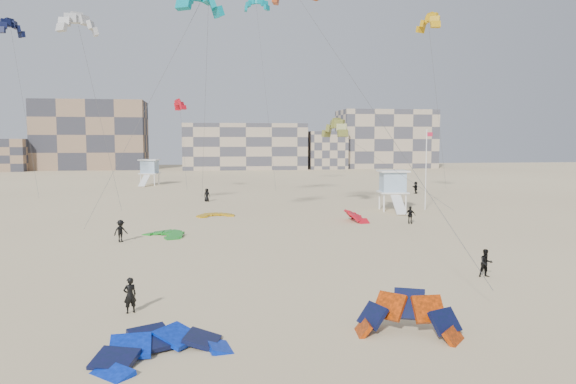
{
  "coord_description": "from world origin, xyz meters",
  "views": [
    {
      "loc": [
        -0.02,
        -20.81,
        7.55
      ],
      "look_at": [
        3.88,
        6.0,
        5.06
      ],
      "focal_mm": 35.0,
      "sensor_mm": 36.0,
      "label": 1
    }
  ],
  "objects": [
    {
      "name": "ground",
      "position": [
        0.0,
        0.0,
        0.0
      ],
      "size": [
        320.0,
        320.0,
        0.0
      ],
      "primitive_type": "plane",
      "color": "beige",
      "rests_on": "ground"
    },
    {
      "name": "kite_ground_blue",
      "position": [
        -1.6,
        -1.31,
        0.0
      ],
      "size": [
        6.69,
        6.8,
        2.54
      ],
      "primitive_type": null,
      "rotation": [
        0.27,
        0.0,
        0.49
      ],
      "color": "#0730D6",
      "rests_on": "ground"
    },
    {
      "name": "kite_ground_orange",
      "position": [
        7.65,
        -0.5,
        0.0
      ],
      "size": [
        5.37,
        5.33,
        4.11
      ],
      "primitive_type": null,
      "rotation": [
        0.89,
        0.0,
        -0.41
      ],
      "color": "#F84306",
      "rests_on": "ground"
    },
    {
      "name": "kite_ground_green",
      "position": [
        -3.36,
        24.09,
        0.0
      ],
      "size": [
        5.12,
        5.08,
        1.16
      ],
      "primitive_type": null,
      "rotation": [
        0.14,
        0.0,
        -0.9
      ],
      "color": "#1D8E2D",
      "rests_on": "ground"
    },
    {
      "name": "kite_ground_red_far",
      "position": [
        13.92,
        29.99,
        0.0
      ],
      "size": [
        3.66,
        3.48,
        3.13
      ],
      "primitive_type": null,
      "rotation": [
        0.59,
        0.0,
        1.54
      ],
      "color": "red",
      "rests_on": "ground"
    },
    {
      "name": "kite_ground_yellow",
      "position": [
        0.81,
        35.34,
        0.0
      ],
      "size": [
        4.0,
        4.14,
        0.59
      ],
      "primitive_type": null,
      "rotation": [
        0.05,
        0.0,
        0.2
      ],
      "color": "gold",
      "rests_on": "ground"
    },
    {
      "name": "kitesurfer_main",
      "position": [
        -3.42,
        3.99,
        0.8
      ],
      "size": [
        0.69,
        0.59,
        1.59
      ],
      "primitive_type": "imported",
      "rotation": [
        0.0,
        0.0,
        3.59
      ],
      "color": "black",
      "rests_on": "ground"
    },
    {
      "name": "kitesurfer_b",
      "position": [
        15.26,
        7.88,
        0.78
      ],
      "size": [
        0.77,
        0.6,
        1.56
      ],
      "primitive_type": "imported",
      "rotation": [
        0.0,
        0.0,
        -0.02
      ],
      "color": "black",
      "rests_on": "ground"
    },
    {
      "name": "kitesurfer_c",
      "position": [
        -6.42,
        21.92,
        0.83
      ],
      "size": [
        1.23,
        1.13,
        1.66
      ],
      "primitive_type": "imported",
      "rotation": [
        0.0,
        0.0,
        0.63
      ],
      "color": "black",
      "rests_on": "ground"
    },
    {
      "name": "kitesurfer_d",
      "position": [
        18.31,
        27.67,
        0.8
      ],
      "size": [
        0.98,
        0.87,
        1.6
      ],
      "primitive_type": "imported",
      "rotation": [
        0.0,
        0.0,
        2.51
      ],
      "color": "black",
      "rests_on": "ground"
    },
    {
      "name": "kitesurfer_e",
      "position": [
        -0.02,
        49.28,
        0.82
      ],
      "size": [
        0.94,
        0.81,
        1.63
      ],
      "primitive_type": "imported",
      "rotation": [
        0.0,
        0.0,
        0.43
      ],
      "color": "black",
      "rests_on": "ground"
    },
    {
      "name": "kitesurfer_f",
      "position": [
        29.57,
        55.61,
        0.86
      ],
      "size": [
        0.53,
        1.61,
        1.73
      ],
      "primitive_type": "imported",
      "rotation": [
        0.0,
        0.0,
        -1.58
      ],
      "color": "black",
      "rests_on": "ground"
    },
    {
      "name": "kite_fly_teal_a",
      "position": [
        -0.34,
        24.08,
        18.11
      ],
      "size": [
        11.6,
        5.7,
        18.74
      ],
      "rotation": [
        0.0,
        0.0,
        0.71
      ],
      "color": "#029BA8",
      "rests_on": "ground"
    },
    {
      "name": "kite_fly_grey",
      "position": [
        -11.29,
        33.03,
        17.88
      ],
      "size": [
        5.9,
        4.98,
        18.23
      ],
      "rotation": [
        0.0,
        0.0,
        0.6
      ],
      "color": "silver",
      "rests_on": "ground"
    },
    {
      "name": "kite_fly_olive",
      "position": [
        14.04,
        39.86,
        8.75
      ],
      "size": [
        11.36,
        13.53,
        9.09
      ],
      "rotation": [
        0.0,
        0.0,
        -1.21
      ],
      "color": "olive",
      "rests_on": "ground"
    },
    {
      "name": "kite_fly_yellow",
      "position": [
        26.43,
        44.43,
        21.44
      ],
      "size": [
        8.5,
        10.11,
        21.87
      ],
      "rotation": [
        0.0,
        0.0,
        -1.41
      ],
      "color": "gold",
      "rests_on": "ground"
    },
    {
      "name": "kite_fly_navy",
      "position": [
        -22.99,
        51.81,
        20.87
      ],
      "size": [
        6.35,
        7.77,
        21.08
      ],
      "rotation": [
        0.0,
        0.0,
        1.08
      ],
      "color": "#0D0D37",
      "rests_on": "ground"
    },
    {
      "name": "kite_fly_teal_b",
      "position": [
        7.15,
        58.99,
        26.3
      ],
      "size": [
        4.34,
        8.95,
        26.33
      ],
      "rotation": [
        0.0,
        0.0,
        -0.34
      ],
      "color": "#029BA8",
      "rests_on": "ground"
    },
    {
      "name": "kite_fly_red",
      "position": [
        -3.62,
        60.32,
        12.47
      ],
      "size": [
        3.78,
        6.7,
        12.64
      ],
      "rotation": [
        0.0,
        0.0,
        1.91
      ],
      "color": "red",
      "rests_on": "ground"
    },
    {
      "name": "lifeguard_tower_near",
      "position": [
        19.9,
        37.32,
        2.16
      ],
      "size": [
        3.39,
        6.13,
        4.37
      ],
      "rotation": [
        0.0,
        0.0,
        -0.1
      ],
      "color": "white",
      "rests_on": "ground"
    },
    {
      "name": "lifeguard_tower_far",
      "position": [
        -9.6,
        76.9,
        2.18
      ],
      "size": [
        3.72,
        6.35,
        4.39
      ],
      "rotation": [
        0.0,
        0.0,
        -0.22
      ],
      "color": "white",
      "rests_on": "ground"
    },
    {
      "name": "flagpole",
      "position": [
        23.71,
        37.51,
        4.59
      ],
      "size": [
        0.71,
        0.11,
        8.79
      ],
      "color": "white",
      "rests_on": "ground"
    },
    {
      "name": "condo_west_b",
      "position": [
        -30.0,
        134.0,
        9.0
      ],
      "size": [
        28.0,
        14.0,
        18.0
      ],
      "primitive_type": "cube",
      "color": "#866850",
      "rests_on": "ground"
    },
    {
      "name": "condo_mid",
      "position": [
        10.0,
        130.0,
        6.0
      ],
      "size": [
        32.0,
        16.0,
        12.0
      ],
      "primitive_type": "cube",
      "color": "tan",
      "rests_on": "ground"
    },
    {
      "name": "condo_east",
      "position": [
        50.0,
        132.0,
        8.0
      ],
      "size": [
        26.0,
        14.0,
        16.0
      ],
      "primitive_type": "cube",
      "color": "tan",
      "rests_on": "ground"
    },
    {
      "name": "condo_fill_left",
      "position": [
        -50.0,
        128.0,
        4.0
      ],
      "size": [
        12.0,
        10.0,
        8.0
      ],
      "primitive_type": "cube",
      "color": "#866850",
      "rests_on": "ground"
    },
    {
      "name": "condo_fill_right",
      "position": [
        32.0,
        128.0,
        5.0
      ],
      "size": [
        10.0,
        10.0,
        10.0
      ],
      "primitive_type": "cube",
      "color": "tan",
      "rests_on": "ground"
    }
  ]
}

